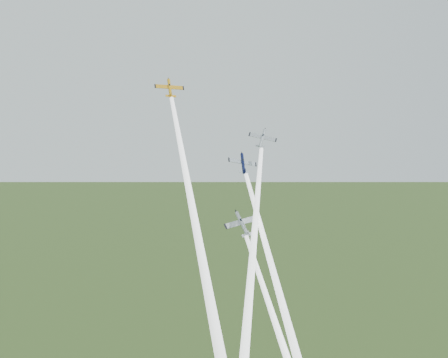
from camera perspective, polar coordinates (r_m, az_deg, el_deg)
plane_yellow at (r=135.79m, az=-5.54°, el=9.18°), size 8.09×7.16×6.50m
smoke_trail_yellow at (r=113.88m, az=-2.95°, el=-4.44°), size 13.69×44.66×53.22m
plane_navy at (r=132.28m, az=1.94°, el=1.60°), size 7.53×7.51×7.42m
smoke_trail_navy at (r=115.78m, az=6.33°, el=-13.81°), size 15.21×45.72×54.84m
plane_silver_right at (r=135.33m, az=3.91°, el=4.15°), size 8.57×6.28×7.22m
smoke_trail_silver_right at (r=116.25m, az=2.74°, el=-9.90°), size 11.12×43.91×51.79m
plane_silver_low at (r=127.73m, az=1.85°, el=-4.58°), size 10.68×8.44×8.35m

